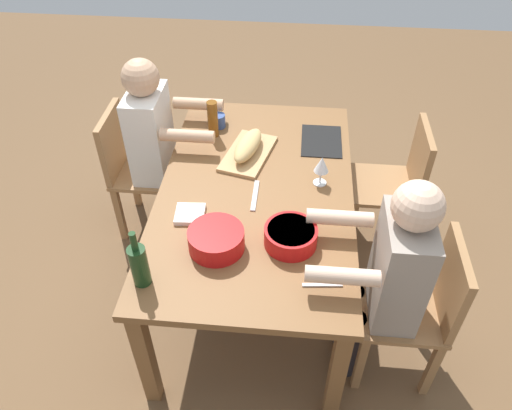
{
  "coord_description": "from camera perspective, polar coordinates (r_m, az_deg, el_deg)",
  "views": [
    {
      "loc": [
        1.95,
        0.18,
        2.4
      ],
      "look_at": [
        0.0,
        0.0,
        0.63
      ],
      "focal_mm": 34.94,
      "sensor_mm": 36.0,
      "label": 1
    }
  ],
  "objects": [
    {
      "name": "ground_plane",
      "position": [
        3.09,
        0.0,
        -8.68
      ],
      "size": [
        8.0,
        8.0,
        0.0
      ],
      "primitive_type": "plane",
      "color": "brown"
    },
    {
      "name": "fork_far_right",
      "position": [
        2.14,
        7.6,
        -9.06
      ],
      "size": [
        0.03,
        0.17,
        0.01
      ],
      "primitive_type": "cube",
      "rotation": [
        0.0,
        0.0,
        0.1
      ],
      "color": "silver",
      "rests_on": "dining_table"
    },
    {
      "name": "diner_near_left",
      "position": [
        3.06,
        -11.21,
        7.48
      ],
      "size": [
        0.41,
        0.53,
        1.2
      ],
      "color": "#2D2D38",
      "rests_on": "ground_plane"
    },
    {
      "name": "chair_far_right",
      "position": [
        2.5,
        18.28,
        -10.75
      ],
      "size": [
        0.4,
        0.4,
        0.85
      ],
      "color": "#9E7044",
      "rests_on": "ground_plane"
    },
    {
      "name": "chair_far_left",
      "position": [
        3.14,
        15.89,
        2.68
      ],
      "size": [
        0.4,
        0.4,
        0.85
      ],
      "color": "#9E7044",
      "rests_on": "ground_plane"
    },
    {
      "name": "bread_loaf",
      "position": [
        2.76,
        -0.92,
        6.83
      ],
      "size": [
        0.34,
        0.18,
        0.09
      ],
      "primitive_type": "ellipsoid",
      "rotation": [
        0.0,
        0.0,
        -0.24
      ],
      "color": "tan",
      "rests_on": "cutting_board"
    },
    {
      "name": "serving_bowl_fruit",
      "position": [
        2.23,
        -4.59,
        -3.85
      ],
      "size": [
        0.25,
        0.25,
        0.1
      ],
      "color": "red",
      "rests_on": "dining_table"
    },
    {
      "name": "serving_bowl_pasta",
      "position": [
        2.25,
        3.99,
        -3.48
      ],
      "size": [
        0.24,
        0.24,
        0.09
      ],
      "color": "red",
      "rests_on": "dining_table"
    },
    {
      "name": "napkin_stack",
      "position": [
        2.42,
        -7.56,
        -1.04
      ],
      "size": [
        0.15,
        0.15,
        0.02
      ],
      "primitive_type": "cube",
      "rotation": [
        0.0,
        0.0,
        0.07
      ],
      "color": "white",
      "rests_on": "dining_table"
    },
    {
      "name": "wine_glass",
      "position": [
        2.55,
        7.52,
        4.51
      ],
      "size": [
        0.08,
        0.08,
        0.17
      ],
      "color": "silver",
      "rests_on": "dining_table"
    },
    {
      "name": "cutting_board",
      "position": [
        2.79,
        -0.91,
        5.91
      ],
      "size": [
        0.44,
        0.31,
        0.02
      ],
      "primitive_type": "cube",
      "rotation": [
        0.0,
        0.0,
        -0.24
      ],
      "color": "tan",
      "rests_on": "dining_table"
    },
    {
      "name": "placemat_far_left",
      "position": [
        2.92,
        7.51,
        7.28
      ],
      "size": [
        0.32,
        0.23,
        0.01
      ],
      "primitive_type": "cube",
      "color": "black",
      "rests_on": "dining_table"
    },
    {
      "name": "beer_bottle",
      "position": [
        2.9,
        -4.98,
        9.77
      ],
      "size": [
        0.06,
        0.06,
        0.22
      ],
      "primitive_type": "cylinder",
      "color": "brown",
      "rests_on": "dining_table"
    },
    {
      "name": "carving_knife",
      "position": [
        2.52,
        -0.11,
        1.1
      ],
      "size": [
        0.23,
        0.02,
        0.01
      ],
      "primitive_type": "cube",
      "rotation": [
        0.0,
        0.0,
        3.14
      ],
      "color": "silver",
      "rests_on": "dining_table"
    },
    {
      "name": "diner_far_right",
      "position": [
        2.3,
        14.96,
        -7.4
      ],
      "size": [
        0.41,
        0.53,
        1.2
      ],
      "color": "#2D2D38",
      "rests_on": "ground_plane"
    },
    {
      "name": "dining_table",
      "position": [
        2.62,
        0.0,
        0.45
      ],
      "size": [
        1.67,
        0.99,
        0.74
      ],
      "color": "brown",
      "rests_on": "ground_plane"
    },
    {
      "name": "wine_bottle",
      "position": [
        2.11,
        -13.23,
        -6.66
      ],
      "size": [
        0.08,
        0.08,
        0.29
      ],
      "color": "#193819",
      "rests_on": "dining_table"
    },
    {
      "name": "chair_near_left",
      "position": [
        3.23,
        -13.85,
        4.44
      ],
      "size": [
        0.4,
        0.4,
        0.85
      ],
      "color": "#9E7044",
      "rests_on": "ground_plane"
    },
    {
      "name": "cup_near_left",
      "position": [
        3.02,
        -4.33,
        9.6
      ],
      "size": [
        0.08,
        0.08,
        0.08
      ],
      "primitive_type": "cylinder",
      "color": "#334C8C",
      "rests_on": "dining_table"
    }
  ]
}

